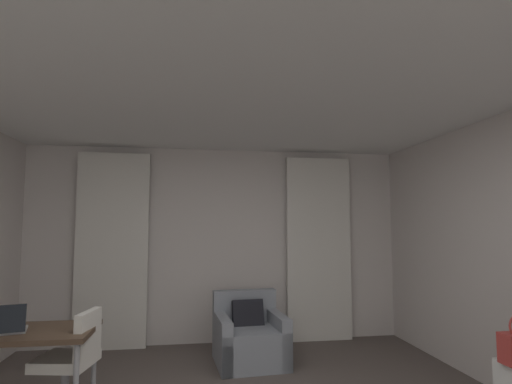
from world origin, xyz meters
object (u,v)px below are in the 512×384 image
object	(u,v)px
desk	(0,340)
desk_chair	(70,375)
armchair	(249,339)
laptop	(2,327)

from	to	relation	value
desk	desk_chair	size ratio (longest dim) A/B	1.53
armchair	desk_chair	xyz separation A→B (m)	(-1.57, -1.26, 0.12)
armchair	desk_chair	size ratio (longest dim) A/B	0.95
armchair	desk	bearing A→B (deg)	-148.29
desk	desk_chair	xyz separation A→B (m)	(0.51, 0.03, -0.29)
armchair	desk_chair	distance (m)	2.02
laptop	desk_chair	bearing A→B (deg)	12.04
armchair	desk_chair	bearing A→B (deg)	-141.32
armchair	laptop	world-z (taller)	laptop
armchair	desk	distance (m)	2.48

